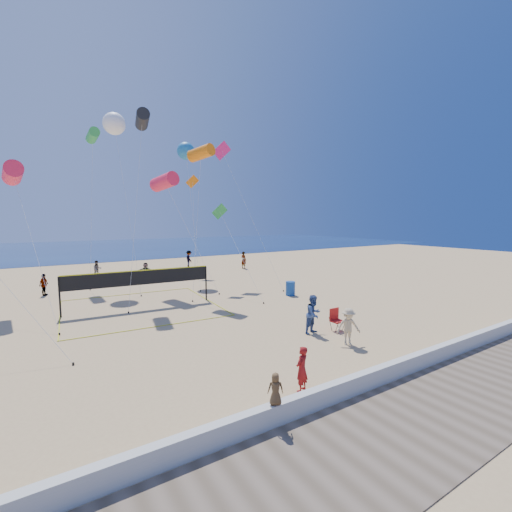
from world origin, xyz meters
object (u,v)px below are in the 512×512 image
volleyball_net (140,282)px  camp_chair (336,318)px  trash_barrel (290,288)px  woman (302,369)px

volleyball_net → camp_chair: bearing=-50.0°
camp_chair → volleyball_net: bearing=127.2°
camp_chair → trash_barrel: (2.94, 7.47, -0.11)m
woman → volleyball_net: (-1.82, 13.53, 0.89)m
trash_barrel → volleyball_net: volleyball_net is taller
woman → volleyball_net: bearing=-104.1°
camp_chair → woman: bearing=-144.1°
woman → camp_chair: size_ratio=1.22×
woman → trash_barrel: bearing=-148.2°
trash_barrel → camp_chair: bearing=-111.5°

